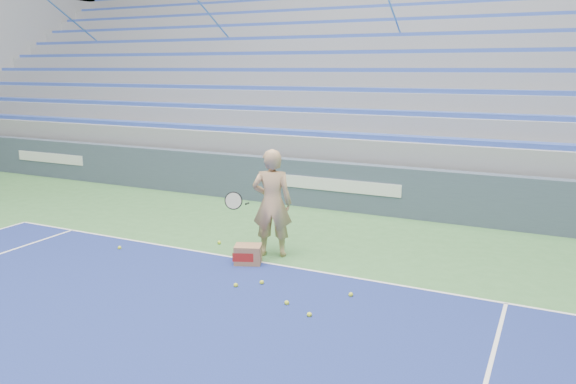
# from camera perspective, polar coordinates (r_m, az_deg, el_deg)

# --- Properties ---
(sponsor_barrier) EXTENTS (30.00, 0.32, 1.10)m
(sponsor_barrier) POSITION_cam_1_polar(r_m,az_deg,el_deg) (13.00, 4.81, 0.63)
(sponsor_barrier) COLOR #3D4B5D
(sponsor_barrier) RESTS_ON ground
(bleachers) EXTENTS (31.00, 9.15, 7.30)m
(bleachers) POSITION_cam_1_polar(r_m,az_deg,el_deg) (18.20, 11.52, 9.57)
(bleachers) COLOR gray
(bleachers) RESTS_ON ground
(tennis_player) EXTENTS (1.00, 0.94, 1.88)m
(tennis_player) POSITION_cam_1_polar(r_m,az_deg,el_deg) (9.65, -1.65, -1.13)
(tennis_player) COLOR tan
(tennis_player) RESTS_ON ground
(ball_box) EXTENTS (0.53, 0.47, 0.33)m
(ball_box) POSITION_cam_1_polar(r_m,az_deg,el_deg) (9.45, -4.09, -6.36)
(ball_box) COLOR #986B49
(ball_box) RESTS_ON ground
(tennis_ball_0) EXTENTS (0.07, 0.07, 0.07)m
(tennis_ball_0) POSITION_cam_1_polar(r_m,az_deg,el_deg) (10.57, -7.00, -5.11)
(tennis_ball_0) COLOR #DCEF30
(tennis_ball_0) RESTS_ON ground
(tennis_ball_1) EXTENTS (0.07, 0.07, 0.07)m
(tennis_ball_1) POSITION_cam_1_polar(r_m,az_deg,el_deg) (7.92, -0.13, -11.20)
(tennis_ball_1) COLOR #DCEF30
(tennis_ball_1) RESTS_ON ground
(tennis_ball_2) EXTENTS (0.07, 0.07, 0.07)m
(tennis_ball_2) POSITION_cam_1_polar(r_m,az_deg,el_deg) (9.99, -4.97, -6.13)
(tennis_ball_2) COLOR #DCEF30
(tennis_ball_2) RESTS_ON ground
(tennis_ball_3) EXTENTS (0.07, 0.07, 0.07)m
(tennis_ball_3) POSITION_cam_1_polar(r_m,az_deg,el_deg) (7.58, 2.18, -12.35)
(tennis_ball_3) COLOR #DCEF30
(tennis_ball_3) RESTS_ON ground
(tennis_ball_4) EXTENTS (0.07, 0.07, 0.07)m
(tennis_ball_4) POSITION_cam_1_polar(r_m,az_deg,el_deg) (10.64, -16.75, -5.45)
(tennis_ball_4) COLOR #DCEF30
(tennis_ball_4) RESTS_ON ground
(tennis_ball_5) EXTENTS (0.07, 0.07, 0.07)m
(tennis_ball_5) POSITION_cam_1_polar(r_m,az_deg,el_deg) (8.55, -5.32, -9.41)
(tennis_ball_5) COLOR #DCEF30
(tennis_ball_5) RESTS_ON ground
(tennis_ball_6) EXTENTS (0.07, 0.07, 0.07)m
(tennis_ball_6) POSITION_cam_1_polar(r_m,az_deg,el_deg) (8.62, -2.68, -9.17)
(tennis_ball_6) COLOR #DCEF30
(tennis_ball_6) RESTS_ON ground
(tennis_ball_7) EXTENTS (0.07, 0.07, 0.07)m
(tennis_ball_7) POSITION_cam_1_polar(r_m,az_deg,el_deg) (8.23, 6.39, -10.33)
(tennis_ball_7) COLOR #DCEF30
(tennis_ball_7) RESTS_ON ground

